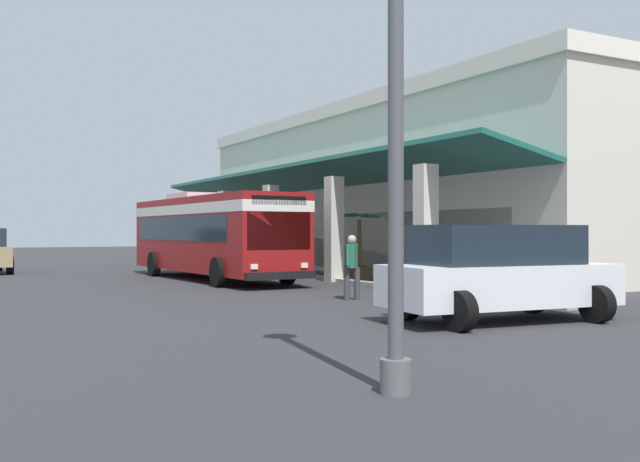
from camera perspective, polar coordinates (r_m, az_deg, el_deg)
name	(u,v)px	position (r m, az deg, el deg)	size (l,w,h in m)	color
ground	(370,272)	(32.60, 3.94, -3.26)	(120.00, 120.00, 0.00)	#2D2D30
curb_strip	(274,272)	(31.47, -3.67, -3.27)	(33.16, 0.50, 0.12)	#9E998E
plaza_building	(449,192)	(36.60, 10.14, 3.05)	(27.93, 17.19, 7.60)	beige
transit_bus	(212,231)	(27.79, -8.56, 0.00)	(11.30, 3.11, 3.34)	maroon
parked_suv_white	(498,272)	(15.17, 13.92, -3.15)	(3.02, 4.97, 1.97)	silver
pedestrian	(352,263)	(19.40, 2.54, -2.55)	(0.52, 0.57, 1.74)	#38383D
potted_palm	(359,261)	(27.50, 3.14, -2.38)	(1.62, 1.71, 2.57)	brown
lot_light_pole	(396,44)	(8.47, 6.01, 14.49)	(0.60, 0.60, 7.40)	#59595B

